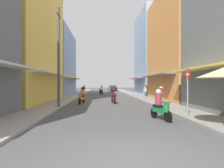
{
  "coord_description": "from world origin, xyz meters",
  "views": [
    {
      "loc": [
        -0.65,
        -4.54,
        1.87
      ],
      "look_at": [
        0.45,
        15.07,
        1.84
      ],
      "focal_mm": 30.28,
      "sensor_mm": 36.0,
      "label": 1
    }
  ],
  "objects_px": {
    "parked_car": "(113,88)",
    "motorbike_orange": "(82,96)",
    "street_sign_no_entry": "(188,87)",
    "motorbike_silver": "(110,90)",
    "motorbike_green": "(160,106)",
    "motorbike_red": "(113,90)",
    "pedestrian_crossing": "(84,88)",
    "pedestrian_far": "(161,94)",
    "pedestrian_midway": "(146,91)",
    "motorbike_black": "(101,90)",
    "motorbike_maroon": "(113,98)",
    "utility_pole": "(59,57)"
  },
  "relations": [
    {
      "from": "motorbike_black",
      "to": "motorbike_orange",
      "type": "bearing_deg",
      "value": -96.88
    },
    {
      "from": "parked_car",
      "to": "motorbike_green",
      "type": "bearing_deg",
      "value": -89.78
    },
    {
      "from": "motorbike_green",
      "to": "motorbike_red",
      "type": "relative_size",
      "value": 0.99
    },
    {
      "from": "motorbike_maroon",
      "to": "pedestrian_far",
      "type": "xyz_separation_m",
      "value": [
        4.36,
        -0.9,
        0.42
      ]
    },
    {
      "from": "motorbike_maroon",
      "to": "motorbike_green",
      "type": "height_order",
      "value": "motorbike_green"
    },
    {
      "from": "pedestrian_far",
      "to": "parked_car",
      "type": "bearing_deg",
      "value": 94.82
    },
    {
      "from": "motorbike_maroon",
      "to": "pedestrian_crossing",
      "type": "distance_m",
      "value": 19.23
    },
    {
      "from": "parked_car",
      "to": "utility_pole",
      "type": "height_order",
      "value": "utility_pole"
    },
    {
      "from": "pedestrian_crossing",
      "to": "motorbike_silver",
      "type": "bearing_deg",
      "value": 47.63
    },
    {
      "from": "motorbike_black",
      "to": "street_sign_no_entry",
      "type": "relative_size",
      "value": 0.66
    },
    {
      "from": "motorbike_red",
      "to": "pedestrian_crossing",
      "type": "relative_size",
      "value": 1.03
    },
    {
      "from": "motorbike_maroon",
      "to": "pedestrian_far",
      "type": "height_order",
      "value": "pedestrian_far"
    },
    {
      "from": "motorbike_green",
      "to": "street_sign_no_entry",
      "type": "height_order",
      "value": "street_sign_no_entry"
    },
    {
      "from": "pedestrian_midway",
      "to": "utility_pole",
      "type": "height_order",
      "value": "utility_pole"
    },
    {
      "from": "motorbike_red",
      "to": "street_sign_no_entry",
      "type": "relative_size",
      "value": 0.67
    },
    {
      "from": "motorbike_maroon",
      "to": "pedestrian_far",
      "type": "relative_size",
      "value": 1.1
    },
    {
      "from": "pedestrian_midway",
      "to": "utility_pole",
      "type": "relative_size",
      "value": 0.22
    },
    {
      "from": "motorbike_silver",
      "to": "parked_car",
      "type": "distance_m",
      "value": 5.91
    },
    {
      "from": "parked_car",
      "to": "motorbike_orange",
      "type": "bearing_deg",
      "value": -98.7
    },
    {
      "from": "motorbike_orange",
      "to": "pedestrian_midway",
      "type": "distance_m",
      "value": 11.33
    },
    {
      "from": "motorbike_silver",
      "to": "motorbike_green",
      "type": "bearing_deg",
      "value": -88.13
    },
    {
      "from": "motorbike_maroon",
      "to": "utility_pole",
      "type": "height_order",
      "value": "utility_pole"
    },
    {
      "from": "pedestrian_crossing",
      "to": "utility_pole",
      "type": "relative_size",
      "value": 0.22
    },
    {
      "from": "pedestrian_far",
      "to": "utility_pole",
      "type": "height_order",
      "value": "utility_pole"
    },
    {
      "from": "motorbike_silver",
      "to": "motorbike_red",
      "type": "xyz_separation_m",
      "value": [
        0.46,
        -2.69,
        0.0
      ]
    },
    {
      "from": "pedestrian_crossing",
      "to": "pedestrian_midway",
      "type": "height_order",
      "value": "pedestrian_crossing"
    },
    {
      "from": "motorbike_red",
      "to": "pedestrian_midway",
      "type": "xyz_separation_m",
      "value": [
        3.7,
        -14.08,
        0.34
      ]
    },
    {
      "from": "motorbike_silver",
      "to": "motorbike_red",
      "type": "relative_size",
      "value": 1.02
    },
    {
      "from": "motorbike_green",
      "to": "pedestrian_crossing",
      "type": "height_order",
      "value": "pedestrian_crossing"
    },
    {
      "from": "motorbike_orange",
      "to": "motorbike_red",
      "type": "relative_size",
      "value": 1.01
    },
    {
      "from": "motorbike_orange",
      "to": "street_sign_no_entry",
      "type": "height_order",
      "value": "street_sign_no_entry"
    },
    {
      "from": "motorbike_silver",
      "to": "motorbike_green",
      "type": "relative_size",
      "value": 1.03
    },
    {
      "from": "pedestrian_far",
      "to": "street_sign_no_entry",
      "type": "distance_m",
      "value": 7.71
    },
    {
      "from": "parked_car",
      "to": "pedestrian_crossing",
      "type": "bearing_deg",
      "value": -118.09
    },
    {
      "from": "motorbike_black",
      "to": "motorbike_green",
      "type": "height_order",
      "value": "same"
    },
    {
      "from": "motorbike_red",
      "to": "motorbike_maroon",
      "type": "bearing_deg",
      "value": -93.29
    },
    {
      "from": "motorbike_red",
      "to": "parked_car",
      "type": "relative_size",
      "value": 0.42
    },
    {
      "from": "motorbike_green",
      "to": "pedestrian_far",
      "type": "xyz_separation_m",
      "value": [
        2.48,
        7.59,
        0.22
      ]
    },
    {
      "from": "motorbike_orange",
      "to": "pedestrian_far",
      "type": "distance_m",
      "value": 7.34
    },
    {
      "from": "motorbike_black",
      "to": "street_sign_no_entry",
      "type": "distance_m",
      "value": 23.34
    },
    {
      "from": "parked_car",
      "to": "pedestrian_far",
      "type": "bearing_deg",
      "value": -85.18
    },
    {
      "from": "motorbike_maroon",
      "to": "motorbike_black",
      "type": "bearing_deg",
      "value": 94.71
    },
    {
      "from": "motorbike_red",
      "to": "street_sign_no_entry",
      "type": "xyz_separation_m",
      "value": [
        2.06,
        -30.27,
        1.21
      ]
    },
    {
      "from": "motorbike_silver",
      "to": "motorbike_orange",
      "type": "xyz_separation_m",
      "value": [
        -3.77,
        -24.87,
        0.2
      ]
    },
    {
      "from": "motorbike_orange",
      "to": "pedestrian_midway",
      "type": "bearing_deg",
      "value": 45.61
    },
    {
      "from": "motorbike_maroon",
      "to": "utility_pole",
      "type": "xyz_separation_m",
      "value": [
        -4.4,
        -3.47,
        3.41
      ]
    },
    {
      "from": "motorbike_orange",
      "to": "pedestrian_crossing",
      "type": "xyz_separation_m",
      "value": [
        -1.5,
        19.1,
        0.27
      ]
    },
    {
      "from": "parked_car",
      "to": "motorbike_red",
      "type": "bearing_deg",
      "value": -93.18
    },
    {
      "from": "motorbike_black",
      "to": "motorbike_silver",
      "type": "relative_size",
      "value": 0.97
    },
    {
      "from": "motorbike_silver",
      "to": "pedestrian_midway",
      "type": "relative_size",
      "value": 1.08
    }
  ]
}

